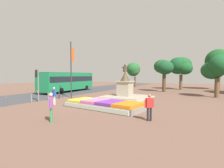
{
  "coord_description": "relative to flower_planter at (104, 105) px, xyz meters",
  "views": [
    {
      "loc": [
        10.52,
        -14.42,
        2.79
      ],
      "look_at": [
        2.05,
        0.91,
        1.88
      ],
      "focal_mm": 28.0,
      "sensor_mm": 36.0,
      "label": 1
    }
  ],
  "objects": [
    {
      "name": "kerb_bollard_mid_a",
      "position": [
        -7.74,
        -1.22,
        0.17
      ],
      "size": [
        0.16,
        0.16,
        0.86
      ],
      "color": "slate",
      "rests_on": "ground_plane"
    },
    {
      "name": "park_tree_far_left",
      "position": [
        3.0,
        23.12,
        4.26
      ],
      "size": [
        4.45,
        4.07,
        6.21
      ],
      "color": "brown",
      "rests_on": "ground_plane"
    },
    {
      "name": "park_tree_street_side",
      "position": [
        8.52,
        12.74,
        3.35
      ],
      "size": [
        3.43,
        3.75,
        5.25
      ],
      "color": "brown",
      "rests_on": "ground_plane"
    },
    {
      "name": "statue_monument",
      "position": [
        -1.06,
        6.59,
        0.48
      ],
      "size": [
        5.75,
        5.75,
        4.08
      ],
      "color": "#A09681",
      "rests_on": "ground_plane"
    },
    {
      "name": "street_asphalt_strip",
      "position": [
        -12.21,
        1.93,
        -0.28
      ],
      "size": [
        8.18,
        82.93,
        0.01
      ],
      "primitive_type": "cube",
      "color": "#3D3D42",
      "rests_on": "ground_plane"
    },
    {
      "name": "ground_plane",
      "position": [
        -2.82,
        1.93,
        -0.29
      ],
      "size": [
        94.78,
        94.78,
        0.0
      ],
      "primitive_type": "plane",
      "color": "brown"
    },
    {
      "name": "banner_pole",
      "position": [
        -6.92,
        3.72,
        3.3
      ],
      "size": [
        0.17,
        0.63,
        6.81
      ],
      "color": "#2D2D33",
      "rests_on": "ground_plane"
    },
    {
      "name": "kerb_bollard_south",
      "position": [
        -7.93,
        -3.62,
        0.16
      ],
      "size": [
        0.17,
        0.17,
        0.86
      ],
      "color": "#4C5156",
      "rests_on": "ground_plane"
    },
    {
      "name": "traffic_light_near_crossing",
      "position": [
        -7.76,
        -0.43,
        2.02
      ],
      "size": [
        0.42,
        0.3,
        3.33
      ],
      "color": "slate",
      "rests_on": "ground_plane"
    },
    {
      "name": "flower_planter",
      "position": [
        0.0,
        0.0,
        0.0
      ],
      "size": [
        7.36,
        3.74,
        0.64
      ],
      "color": "#38281C",
      "rests_on": "ground_plane"
    },
    {
      "name": "park_tree_mid_canopy",
      "position": [
        -7.48,
        25.16,
        3.7
      ],
      "size": [
        3.13,
        3.33,
        5.66
      ],
      "color": "brown",
      "rests_on": "ground_plane"
    },
    {
      "name": "kerb_bollard_mid_b",
      "position": [
        -7.82,
        0.94,
        0.17
      ],
      "size": [
        0.13,
        0.13,
        0.87
      ],
      "color": "slate",
      "rests_on": "ground_plane"
    },
    {
      "name": "kerb_bollard_north",
      "position": [
        -7.77,
        2.5,
        0.19
      ],
      "size": [
        0.14,
        0.14,
        0.91
      ],
      "color": "#2D2D33",
      "rests_on": "ground_plane"
    },
    {
      "name": "city_bus",
      "position": [
        -12.91,
        9.56,
        1.56
      ],
      "size": [
        3.46,
        11.57,
        3.2
      ],
      "color": "#197A47",
      "rests_on": "ground_plane"
    },
    {
      "name": "pedestrian_crossing_plaza",
      "position": [
        -0.37,
        -5.32,
        0.73
      ],
      "size": [
        0.42,
        0.44,
        1.75
      ],
      "color": "#338C4C",
      "rests_on": "ground_plane"
    },
    {
      "name": "park_tree_distant",
      "position": [
        9.42,
        26.78,
        5.1
      ],
      "size": [
        4.81,
        5.17,
        7.71
      ],
      "color": "brown",
      "rests_on": "ground_plane"
    },
    {
      "name": "park_tree_far_right",
      "position": [
        1.15,
        17.03,
        3.77
      ],
      "size": [
        3.3,
        3.06,
        5.37
      ],
      "color": "#4C3823",
      "rests_on": "ground_plane"
    },
    {
      "name": "pedestrian_with_handbag",
      "position": [
        -5.01,
        -0.81,
        0.65
      ],
      "size": [
        0.56,
        0.29,
        1.64
      ],
      "color": "beige",
      "rests_on": "ground_plane"
    },
    {
      "name": "pedestrian_near_planter",
      "position": [
        4.6,
        -2.21,
        0.65
      ],
      "size": [
        0.49,
        0.4,
        1.64
      ],
      "color": "black",
      "rests_on": "ground_plane"
    }
  ]
}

